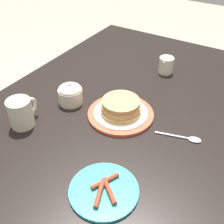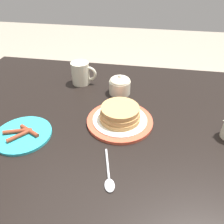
# 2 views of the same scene
# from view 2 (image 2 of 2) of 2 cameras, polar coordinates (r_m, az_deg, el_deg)

# --- Properties ---
(dining_table) EXTENTS (1.54, 1.07, 0.73)m
(dining_table) POSITION_cam_2_polar(r_m,az_deg,el_deg) (0.86, 0.77, -8.55)
(dining_table) COLOR black
(dining_table) RESTS_ON ground_plane
(pancake_plate) EXTENTS (0.24, 0.24, 0.07)m
(pancake_plate) POSITION_cam_2_polar(r_m,az_deg,el_deg) (0.79, 2.08, -1.20)
(pancake_plate) COLOR #DB5138
(pancake_plate) RESTS_ON dining_table
(side_plate_bacon) EXTENTS (0.19, 0.19, 0.02)m
(side_plate_bacon) POSITION_cam_2_polar(r_m,az_deg,el_deg) (0.81, -22.25, -5.40)
(side_plate_bacon) COLOR #2DADBC
(side_plate_bacon) RESTS_ON dining_table
(coffee_mug) EXTENTS (0.12, 0.08, 0.10)m
(coffee_mug) POSITION_cam_2_polar(r_m,az_deg,el_deg) (1.05, -8.05, 10.08)
(coffee_mug) COLOR beige
(coffee_mug) RESTS_ON dining_table
(sugar_bowl) EXTENTS (0.09, 0.09, 0.09)m
(sugar_bowl) POSITION_cam_2_polar(r_m,az_deg,el_deg) (0.96, 2.05, 7.09)
(sugar_bowl) COLOR beige
(sugar_bowl) RESTS_ON dining_table
(spoon) EXTENTS (0.06, 0.15, 0.01)m
(spoon) POSITION_cam_2_polar(r_m,az_deg,el_deg) (0.63, -0.85, -16.65)
(spoon) COLOR silver
(spoon) RESTS_ON dining_table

